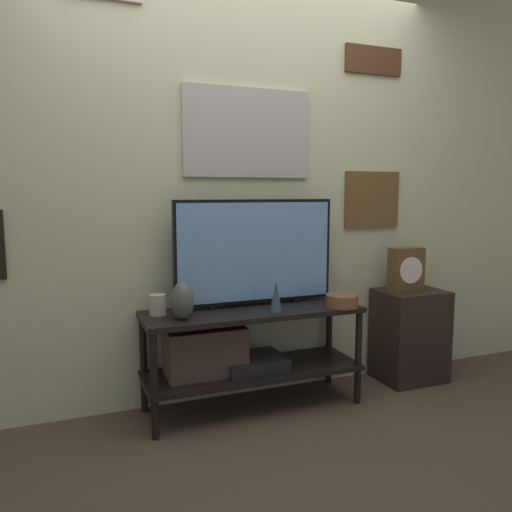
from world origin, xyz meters
TOP-DOWN VIEW (x-y plane):
  - ground_plane at (0.00, 0.00)m, footprint 12.00×12.00m
  - wall_back at (-0.00, 0.50)m, footprint 6.40×0.08m
  - media_console at (-0.11, 0.25)m, footprint 1.27×0.41m
  - television at (0.05, 0.34)m, footprint 0.98×0.05m
  - vase_urn_stoneware at (-0.43, 0.17)m, footprint 0.12×0.14m
  - vase_wide_bowl at (0.51, 0.12)m, footprint 0.19×0.19m
  - vase_slim_bronze at (0.10, 0.14)m, footprint 0.07×0.07m
  - candle_jar at (-0.54, 0.31)m, footprint 0.09×0.09m
  - side_table at (1.15, 0.28)m, footprint 0.43×0.34m
  - mantel_clock at (1.10, 0.29)m, footprint 0.23×0.11m

SIDE VIEW (x-z plane):
  - ground_plane at x=0.00m, z-range 0.00..0.00m
  - side_table at x=1.15m, z-range 0.00..0.61m
  - media_console at x=-0.11m, z-range 0.08..0.67m
  - vase_wide_bowl at x=0.51m, z-range 0.59..0.66m
  - candle_jar at x=-0.54m, z-range 0.59..0.71m
  - vase_slim_bronze at x=0.10m, z-range 0.59..0.77m
  - vase_urn_stoneware at x=-0.43m, z-range 0.59..0.80m
  - mantel_clock at x=1.10m, z-range 0.61..0.90m
  - television at x=0.05m, z-range 0.60..1.23m
  - wall_back at x=0.00m, z-range 0.01..2.71m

